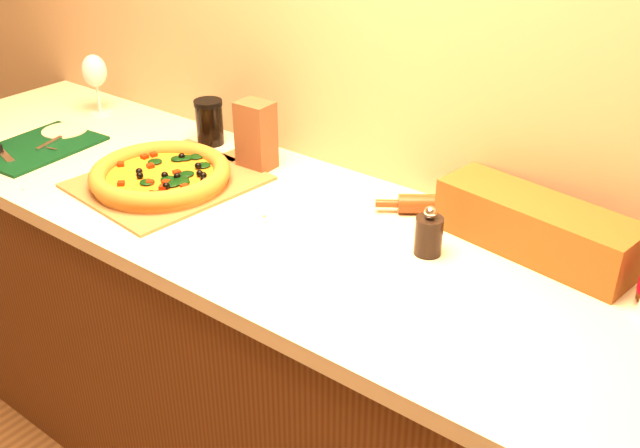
{
  "coord_description": "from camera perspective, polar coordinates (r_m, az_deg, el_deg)",
  "views": [
    {
      "loc": [
        0.86,
        0.31,
        1.71
      ],
      "look_at": [
        0.04,
        1.38,
        0.96
      ],
      "focal_mm": 40.0,
      "sensor_mm": 36.0,
      "label": 1
    }
  ],
  "objects": [
    {
      "name": "pepper_grinder",
      "position": [
        1.54,
        8.69,
        -0.83
      ],
      "size": [
        0.06,
        0.06,
        0.11
      ],
      "color": "black",
      "rests_on": "countertop"
    },
    {
      "name": "cabinet",
      "position": [
        1.9,
        -0.15,
        -13.08
      ],
      "size": [
        2.8,
        0.65,
        0.86
      ],
      "primitive_type": "cube",
      "color": "#4D2410",
      "rests_on": "ground"
    },
    {
      "name": "rolling_pin",
      "position": [
        1.72,
        10.23,
        1.57
      ],
      "size": [
        0.29,
        0.22,
        0.05
      ],
      "rotation": [
        0.0,
        0.0,
        0.63
      ],
      "color": "#52210E",
      "rests_on": "countertop"
    },
    {
      "name": "countertop",
      "position": [
        1.63,
        -0.17,
        -1.31
      ],
      "size": [
        2.84,
        0.68,
        0.04
      ],
      "primitive_type": "cube",
      "color": "beige",
      "rests_on": "cabinet"
    },
    {
      "name": "bottle_cap",
      "position": [
        2.3,
        -23.26,
        6.19
      ],
      "size": [
        0.03,
        0.03,
        0.01
      ],
      "primitive_type": "cylinder",
      "rotation": [
        0.0,
        0.0,
        0.29
      ],
      "color": "black",
      "rests_on": "countertop"
    },
    {
      "name": "wine_glass",
      "position": [
        2.39,
        -17.59,
        11.48
      ],
      "size": [
        0.08,
        0.08,
        0.19
      ],
      "color": "silver",
      "rests_on": "countertop"
    },
    {
      "name": "pizza_peel",
      "position": [
        1.9,
        -11.68,
        3.5
      ],
      "size": [
        0.42,
        0.59,
        0.01
      ],
      "rotation": [
        0.0,
        0.0,
        -0.11
      ],
      "color": "brown",
      "rests_on": "countertop"
    },
    {
      "name": "pizza",
      "position": [
        1.87,
        -12.64,
        3.87
      ],
      "size": [
        0.36,
        0.36,
        0.05
      ],
      "color": "#C17E30",
      "rests_on": "pizza_peel"
    },
    {
      "name": "bread_bag",
      "position": [
        1.6,
        16.87,
        -0.19
      ],
      "size": [
        0.45,
        0.21,
        0.12
      ],
      "primitive_type": "cube",
      "rotation": [
        0.0,
        0.0,
        -0.15
      ],
      "color": "brown",
      "rests_on": "countertop"
    },
    {
      "name": "dark_jar",
      "position": [
        2.1,
        -8.84,
        8.07
      ],
      "size": [
        0.08,
        0.08,
        0.13
      ],
      "color": "black",
      "rests_on": "countertop"
    },
    {
      "name": "side_plate",
      "position": [
        2.3,
        -19.73,
        6.96
      ],
      "size": [
        0.15,
        0.15,
        0.01
      ],
      "primitive_type": "cylinder",
      "rotation": [
        0.0,
        0.0,
        0.11
      ],
      "color": "beige",
      "rests_on": "countertop"
    },
    {
      "name": "cutting_board",
      "position": [
        2.21,
        -21.74,
        5.73
      ],
      "size": [
        0.27,
        0.34,
        0.02
      ],
      "rotation": [
        0.0,
        0.0,
        0.06
      ],
      "color": "black",
      "rests_on": "countertop"
    },
    {
      "name": "paper_bag",
      "position": [
        1.92,
        -5.14,
        7.07
      ],
      "size": [
        0.09,
        0.08,
        0.18
      ],
      "primitive_type": "cube",
      "rotation": [
        0.0,
        0.0,
        0.04
      ],
      "color": "brown",
      "rests_on": "countertop"
    }
  ]
}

